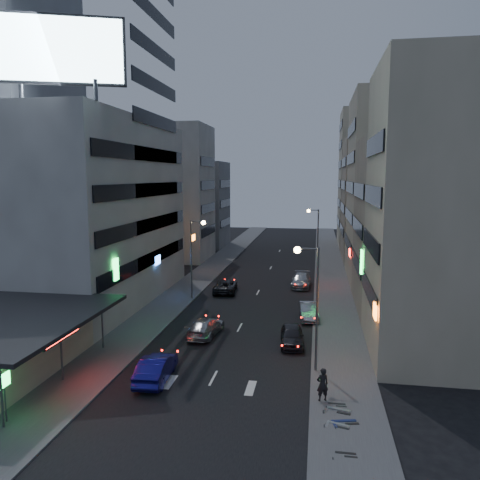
% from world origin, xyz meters
% --- Properties ---
extents(ground, '(180.00, 180.00, 0.00)m').
position_xyz_m(ground, '(0.00, 0.00, 0.00)').
color(ground, black).
rests_on(ground, ground).
extents(sidewalk_left, '(4.00, 120.00, 0.12)m').
position_xyz_m(sidewalk_left, '(-8.00, 30.00, 0.06)').
color(sidewalk_left, '#4C4C4F').
rests_on(sidewalk_left, ground).
extents(sidewalk_right, '(4.00, 120.00, 0.12)m').
position_xyz_m(sidewalk_right, '(8.00, 30.00, 0.06)').
color(sidewalk_right, '#4C4C4F').
rests_on(sidewalk_right, ground).
extents(white_building, '(14.00, 24.00, 18.00)m').
position_xyz_m(white_building, '(-17.00, 20.00, 9.00)').
color(white_building, '#BCBBB7').
rests_on(white_building, ground).
extents(grey_tower, '(10.00, 14.00, 34.00)m').
position_xyz_m(grey_tower, '(-26.00, 23.00, 17.00)').
color(grey_tower, gray).
rests_on(grey_tower, ground).
extents(shophouse_near, '(10.00, 11.00, 20.00)m').
position_xyz_m(shophouse_near, '(15.00, 10.50, 10.00)').
color(shophouse_near, '#C0B096').
rests_on(shophouse_near, ground).
extents(shophouse_mid, '(11.00, 12.00, 16.00)m').
position_xyz_m(shophouse_mid, '(15.50, 22.00, 8.00)').
color(shophouse_mid, tan).
rests_on(shophouse_mid, ground).
extents(shophouse_far, '(10.00, 14.00, 22.00)m').
position_xyz_m(shophouse_far, '(15.00, 35.00, 11.00)').
color(shophouse_far, '#C0B096').
rests_on(shophouse_far, ground).
extents(far_left_a, '(11.00, 10.00, 20.00)m').
position_xyz_m(far_left_a, '(-15.50, 45.00, 10.00)').
color(far_left_a, '#BCBBB7').
rests_on(far_left_a, ground).
extents(far_left_b, '(12.00, 10.00, 15.00)m').
position_xyz_m(far_left_b, '(-16.00, 58.00, 7.50)').
color(far_left_b, gray).
rests_on(far_left_b, ground).
extents(far_right_a, '(11.00, 12.00, 18.00)m').
position_xyz_m(far_right_a, '(15.50, 50.00, 9.00)').
color(far_right_a, tan).
rests_on(far_right_a, ground).
extents(far_right_b, '(12.00, 12.00, 24.00)m').
position_xyz_m(far_right_b, '(16.00, 64.00, 12.00)').
color(far_right_b, '#C0B096').
rests_on(far_right_b, ground).
extents(billboard, '(9.52, 3.75, 6.20)m').
position_xyz_m(billboard, '(-12.99, 9.97, 21.66)').
color(billboard, '#595B60').
rests_on(billboard, white_building).
extents(street_lamp_right_near, '(1.60, 0.44, 8.02)m').
position_xyz_m(street_lamp_right_near, '(5.90, 6.00, 5.36)').
color(street_lamp_right_near, '#595B60').
rests_on(street_lamp_right_near, sidewalk_right).
extents(street_lamp_left, '(1.60, 0.44, 8.02)m').
position_xyz_m(street_lamp_left, '(-5.90, 22.00, 5.36)').
color(street_lamp_left, '#595B60').
rests_on(street_lamp_left, sidewalk_left).
extents(street_lamp_right_far, '(1.60, 0.44, 8.02)m').
position_xyz_m(street_lamp_right_far, '(5.90, 40.00, 5.36)').
color(street_lamp_right_far, '#595B60').
rests_on(street_lamp_right_far, sidewalk_right).
extents(parked_car_right_near, '(2.05, 4.35, 1.44)m').
position_xyz_m(parked_car_right_near, '(4.52, 10.63, 0.72)').
color(parked_car_right_near, '#26262B').
rests_on(parked_car_right_near, ground).
extents(parked_car_right_mid, '(1.94, 4.40, 1.40)m').
position_xyz_m(parked_car_right_mid, '(5.60, 17.34, 0.70)').
color(parked_car_right_mid, '#96979E').
rests_on(parked_car_right_mid, ground).
extents(parked_car_left, '(2.74, 5.20, 1.40)m').
position_xyz_m(parked_car_left, '(-3.51, 25.57, 0.70)').
color(parked_car_left, '#27282C').
rests_on(parked_car_left, ground).
extents(parked_car_right_far, '(2.20, 5.12, 1.47)m').
position_xyz_m(parked_car_right_far, '(4.52, 29.45, 0.73)').
color(parked_car_right_far, '#999CA1').
rests_on(parked_car_right_far, ground).
extents(road_car_blue, '(1.90, 4.79, 1.55)m').
position_xyz_m(road_car_blue, '(-3.41, 3.16, 0.77)').
color(road_car_blue, navy).
rests_on(road_car_blue, ground).
extents(road_car_silver, '(2.44, 5.06, 1.42)m').
position_xyz_m(road_car_silver, '(-2.36, 11.61, 0.71)').
color(road_car_silver, '#A7A9AF').
rests_on(road_car_silver, ground).
extents(person, '(0.81, 0.68, 1.88)m').
position_xyz_m(person, '(6.68, 1.90, 1.06)').
color(person, black).
rests_on(person, sidewalk_right).
extents(scooter_black_a, '(0.54, 1.59, 0.97)m').
position_xyz_m(scooter_black_a, '(8.18, -2.89, 0.61)').
color(scooter_black_a, black).
rests_on(scooter_black_a, sidewalk_right).
extents(scooter_silver_a, '(1.04, 1.81, 1.05)m').
position_xyz_m(scooter_silver_a, '(8.07, -0.56, 0.65)').
color(scooter_silver_a, '#A2A3A9').
rests_on(scooter_silver_a, sidewalk_right).
extents(scooter_blue, '(1.06, 2.00, 1.17)m').
position_xyz_m(scooter_blue, '(8.37, 0.11, 0.70)').
color(scooter_blue, navy).
rests_on(scooter_blue, sidewalk_right).
extents(scooter_black_b, '(0.55, 1.60, 0.97)m').
position_xyz_m(scooter_black_b, '(7.97, 1.74, 0.61)').
color(scooter_black_b, black).
rests_on(scooter_black_b, sidewalk_right).
extents(scooter_silver_b, '(1.11, 2.10, 1.22)m').
position_xyz_m(scooter_silver_b, '(8.22, 0.97, 0.73)').
color(scooter_silver_b, '#929399').
rests_on(scooter_silver_b, sidewalk_right).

